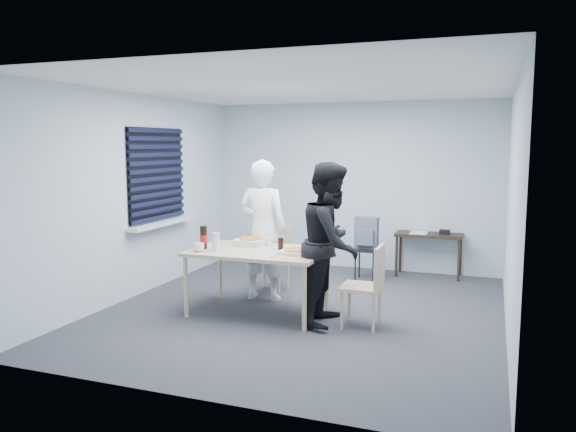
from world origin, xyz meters
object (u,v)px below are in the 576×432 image
at_px(chair_far, 274,253).
at_px(soda_bottle, 204,238).
at_px(dining_table, 258,255).
at_px(chair_right, 369,281).
at_px(side_table, 429,239).
at_px(mug_b, 268,241).
at_px(person_black, 331,243).
at_px(backpack, 366,233).
at_px(person_white, 263,230).
at_px(mug_a, 199,247).
at_px(stool, 366,256).

xyz_separation_m(chair_far, soda_bottle, (-0.41, -1.17, 0.36)).
bearing_deg(dining_table, chair_right, -2.44).
height_order(side_table, mug_b, mug_b).
distance_m(dining_table, chair_right, 1.33).
distance_m(chair_right, person_black, 0.57).
height_order(chair_far, backpack, backpack).
bearing_deg(side_table, person_black, -106.61).
height_order(person_white, backpack, person_white).
relative_size(person_black, side_table, 1.83).
relative_size(person_white, side_table, 1.83).
xyz_separation_m(chair_right, mug_a, (-1.91, -0.25, 0.28)).
bearing_deg(backpack, stool, 88.52).
bearing_deg(chair_right, mug_a, -172.44).
bearing_deg(mug_b, person_black, -22.12).
distance_m(mug_b, soda_bottle, 0.78).
relative_size(dining_table, mug_a, 12.48).
bearing_deg(mug_a, mug_b, 47.08).
height_order(person_white, mug_b, person_white).
xyz_separation_m(mug_a, soda_bottle, (-0.03, 0.17, 0.08)).
relative_size(dining_table, person_white, 0.87).
height_order(person_black, mug_a, person_black).
xyz_separation_m(chair_right, stool, (-0.48, 2.06, -0.15)).
distance_m(dining_table, stool, 2.19).
height_order(dining_table, mug_a, mug_a).
distance_m(person_white, person_black, 1.23).
distance_m(chair_right, person_white, 1.67).
xyz_separation_m(chair_far, side_table, (1.87, 1.53, 0.05)).
bearing_deg(person_black, side_table, -16.61).
bearing_deg(person_white, chair_far, -86.47).
distance_m(side_table, soda_bottle, 3.55).
relative_size(dining_table, chair_far, 1.72).
xyz_separation_m(dining_table, chair_far, (-0.21, 1.03, -0.18)).
bearing_deg(stool, mug_b, -116.72).
relative_size(chair_far, stool, 1.89).
bearing_deg(chair_right, mug_b, 163.99).
height_order(chair_far, soda_bottle, soda_bottle).
relative_size(backpack, soda_bottle, 1.69).
xyz_separation_m(side_table, mug_a, (-2.25, -2.87, 0.23)).
relative_size(dining_table, soda_bottle, 5.72).
relative_size(person_black, mug_b, 17.70).
relative_size(backpack, mug_b, 4.54).
xyz_separation_m(person_black, stool, (-0.04, 2.04, -0.53)).
distance_m(chair_far, chair_right, 1.88).
bearing_deg(side_table, mug_b, -126.59).
bearing_deg(soda_bottle, chair_right, 2.43).
bearing_deg(person_white, mug_b, 123.89).
distance_m(chair_right, mug_b, 1.40).
height_order(person_black, backpack, person_black).
distance_m(stool, backpack, 0.33).
relative_size(chair_right, stool, 1.89).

